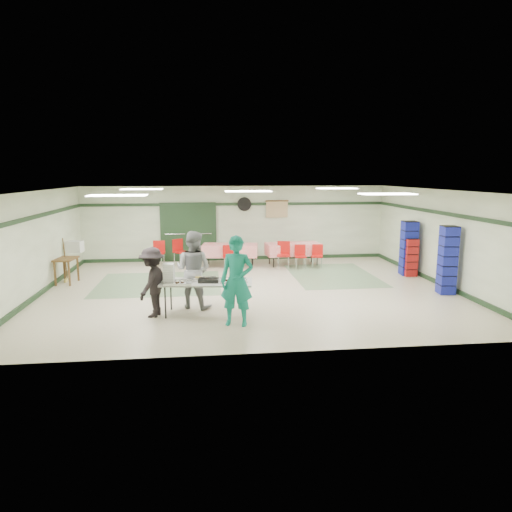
{
  "coord_description": "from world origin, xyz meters",
  "views": [
    {
      "loc": [
        -1.19,
        -12.09,
        3.14
      ],
      "look_at": [
        0.18,
        -0.3,
        0.99
      ],
      "focal_mm": 32.0,
      "sensor_mm": 36.0,
      "label": 1
    }
  ],
  "objects": [
    {
      "name": "baseboard_left",
      "position": [
        -5.47,
        0.0,
        0.06
      ],
      "size": [
        0.06,
        9.0,
        0.12
      ],
      "primitive_type": "cube",
      "rotation": [
        0.0,
        0.0,
        1.57
      ],
      "color": "#1B331C",
      "rests_on": "floor"
    },
    {
      "name": "broom",
      "position": [
        -5.23,
        1.55,
        0.67
      ],
      "size": [
        0.06,
        0.21,
        1.28
      ],
      "primitive_type": "cylinder",
      "rotation": [
        0.14,
        0.0,
        0.14
      ],
      "color": "brown",
      "rests_on": "floor"
    },
    {
      "name": "wall_back",
      "position": [
        0.0,
        4.5,
        1.35
      ],
      "size": [
        11.0,
        0.0,
        11.0
      ],
      "primitive_type": "plane",
      "rotation": [
        1.57,
        0.0,
        0.0
      ],
      "color": "silver",
      "rests_on": "floor"
    },
    {
      "name": "double_door_left",
      "position": [
        -2.2,
        4.44,
        1.05
      ],
      "size": [
        0.9,
        0.06,
        2.1
      ],
      "primitive_type": "cube",
      "color": "gray",
      "rests_on": "floor"
    },
    {
      "name": "wall_front",
      "position": [
        0.0,
        -4.5,
        1.35
      ],
      "size": [
        11.0,
        0.0,
        11.0
      ],
      "primitive_type": "plane",
      "rotation": [
        -1.57,
        0.0,
        0.0
      ],
      "color": "silver",
      "rests_on": "floor"
    },
    {
      "name": "wall_right",
      "position": [
        5.5,
        0.0,
        1.35
      ],
      "size": [
        0.0,
        9.0,
        9.0
      ],
      "primitive_type": "plane",
      "rotation": [
        1.57,
        0.0,
        -1.57
      ],
      "color": "silver",
      "rests_on": "floor"
    },
    {
      "name": "crate_stack_blue_b",
      "position": [
        5.15,
        -1.02,
        0.9
      ],
      "size": [
        0.43,
        0.43,
        1.81
      ],
      "primitive_type": "cube",
      "rotation": [
        0.0,
        0.0,
        -0.1
      ],
      "color": "#192197",
      "rests_on": "floor"
    },
    {
      "name": "wall_left",
      "position": [
        -5.5,
        0.0,
        1.35
      ],
      "size": [
        0.0,
        9.0,
        9.0
      ],
      "primitive_type": "plane",
      "rotation": [
        1.57,
        0.0,
        1.57
      ],
      "color": "silver",
      "rests_on": "floor"
    },
    {
      "name": "serving_table",
      "position": [
        -1.15,
        -2.08,
        0.72
      ],
      "size": [
        2.11,
        1.05,
        0.76
      ],
      "rotation": [
        0.0,
        0.0,
        -0.12
      ],
      "color": "#A8A7A3",
      "rests_on": "floor"
    },
    {
      "name": "sheet_tray_left",
      "position": [
        -1.77,
        -2.22,
        0.77
      ],
      "size": [
        0.64,
        0.52,
        0.02
      ],
      "primitive_type": "cube",
      "rotation": [
        0.0,
        0.0,
        -0.12
      ],
      "color": "silver",
      "rests_on": "serving_table"
    },
    {
      "name": "ceiling",
      "position": [
        0.0,
        0.0,
        2.7
      ],
      "size": [
        11.0,
        11.0,
        0.0
      ],
      "primitive_type": "plane",
      "rotation": [
        3.14,
        0.0,
        0.0
      ],
      "color": "silver",
      "rests_on": "wall_back"
    },
    {
      "name": "chair_a",
      "position": [
        2.02,
        2.71,
        0.48
      ],
      "size": [
        0.4,
        0.4,
        0.79
      ],
      "rotation": [
        0.0,
        0.0,
        -0.09
      ],
      "color": "red",
      "rests_on": "floor"
    },
    {
      "name": "volunteer_grey",
      "position": [
        -1.45,
        -1.5,
        0.92
      ],
      "size": [
        1.1,
        1.01,
        1.83
      ],
      "primitive_type": "imported",
      "rotation": [
        0.0,
        0.0,
        2.69
      ],
      "color": "gray",
      "rests_on": "floor"
    },
    {
      "name": "crate_stack_blue_a",
      "position": [
        5.15,
        1.28,
        0.85
      ],
      "size": [
        0.47,
        0.47,
        1.7
      ],
      "primitive_type": "cube",
      "rotation": [
        0.0,
        0.0,
        -0.09
      ],
      "color": "#192197",
      "rests_on": "floor"
    },
    {
      "name": "trim_right",
      "position": [
        5.47,
        0.0,
        2.05
      ],
      "size": [
        0.06,
        9.0,
        0.1
      ],
      "primitive_type": "cube",
      "rotation": [
        0.0,
        0.0,
        1.57
      ],
      "color": "#1B331C",
      "rests_on": "wall_back"
    },
    {
      "name": "office_printer",
      "position": [
        -5.15,
        2.36,
        0.92
      ],
      "size": [
        0.47,
        0.42,
        0.35
      ],
      "primitive_type": "cube",
      "rotation": [
        0.0,
        0.0,
        -0.09
      ],
      "color": "silver",
      "rests_on": "printer_table"
    },
    {
      "name": "trim_left",
      "position": [
        -5.47,
        0.0,
        2.05
      ],
      "size": [
        0.06,
        9.0,
        0.1
      ],
      "primitive_type": "cube",
      "rotation": [
        0.0,
        0.0,
        1.57
      ],
      "color": "#1B331C",
      "rests_on": "wall_back"
    },
    {
      "name": "floor",
      "position": [
        0.0,
        0.0,
        0.0
      ],
      "size": [
        11.0,
        11.0,
        0.0
      ],
      "primitive_type": "plane",
      "color": "beige",
      "rests_on": "ground"
    },
    {
      "name": "volunteer_dark",
      "position": [
        -2.34,
        -2.09,
        0.78
      ],
      "size": [
        0.87,
        1.14,
        1.56
      ],
      "primitive_type": "imported",
      "rotation": [
        0.0,
        0.0,
        -1.89
      ],
      "color": "black",
      "rests_on": "floor"
    },
    {
      "name": "chair_loose_b",
      "position": [
        -2.74,
        3.56,
        0.54
      ],
      "size": [
        0.48,
        0.48,
        0.88
      ],
      "rotation": [
        0.0,
        0.0,
        -0.18
      ],
      "color": "red",
      "rests_on": "floor"
    },
    {
      "name": "baseboard_back",
      "position": [
        0.0,
        4.47,
        0.06
      ],
      "size": [
        11.0,
        0.06,
        0.12
      ],
      "primitive_type": "cube",
      "color": "#1B331C",
      "rests_on": "floor"
    },
    {
      "name": "door_frame",
      "position": [
        -1.73,
        4.42,
        1.05
      ],
      "size": [
        2.0,
        0.03,
        2.15
      ],
      "primitive_type": "cube",
      "color": "#1B331C",
      "rests_on": "floor"
    },
    {
      "name": "printer_table",
      "position": [
        -5.15,
        1.35,
        0.62
      ],
      "size": [
        0.59,
        0.83,
        0.74
      ],
      "rotation": [
        0.0,
        0.0,
        -0.12
      ],
      "color": "brown",
      "rests_on": "floor"
    },
    {
      "name": "volunteer_teal",
      "position": [
        -0.53,
        -2.9,
        0.95
      ],
      "size": [
        0.79,
        0.62,
        1.89
      ],
      "primitive_type": "imported",
      "rotation": [
        0.0,
        0.0,
        -0.28
      ],
      "color": "#138572",
      "rests_on": "floor"
    },
    {
      "name": "wall_fan",
      "position": [
        0.3,
        4.44,
        2.05
      ],
      "size": [
        0.5,
        0.1,
        0.5
      ],
      "primitive_type": "cylinder",
      "rotation": [
        1.57,
        0.0,
        0.0
      ],
      "color": "black",
      "rests_on": "wall_back"
    },
    {
      "name": "dining_table_a",
      "position": [
        1.89,
        3.28,
        0.57
      ],
      "size": [
        1.93,
        0.99,
        0.77
      ],
      "rotation": [
        0.0,
        0.0,
        0.09
      ],
      "color": "red",
      "rests_on": "floor"
    },
    {
      "name": "green_patch_a",
      "position": [
        -2.5,
        1.0,
        0.0
      ],
      "size": [
        3.5,
        3.0,
        0.01
      ],
      "primitive_type": "cube",
      "color": "slate",
      "rests_on": "floor"
    },
    {
      "name": "trim_back",
      "position": [
        0.0,
        4.47,
        2.05
      ],
      "size": [
        11.0,
        0.06,
        0.1
      ],
      "primitive_type": "cube",
      "color": "#1B331C",
      "rests_on": "wall_back"
    },
    {
      "name": "double_door_right",
      "position": [
        -1.25,
        4.44,
        1.05
      ],
      "size": [
        0.9,
        0.06,
        2.1
      ],
      "primitive_type": "cube",
      "color": "gray",
      "rests_on": "floor"
    },
    {
      "name": "dining_table_b",
      "position": [
        -0.31,
        3.28,
        0.57
      ],
      "size": [
        1.95,
        1.07,
        0.77
      ],
      "rotation": [
        0.0,
        0.0,
        -0.14
      ],
      "color": "red",
      "rests_on": "floor"
    },
    {
      "name": "chair_b",
      "position": [
        1.46,
        2.72,
        0.56
      ],
      "size": [
        0.5,
        0.5,
        0.91
      ],
      "rotation": [
        0.0,
        0.0,
        -0.19
      ],
      "color": "red",
      "rests_on": "floor"
    },
    {
      "name": "chair_loose_a",
      "position": [
        -2.04,
        3.75,
        0.55
      ],
      "size": [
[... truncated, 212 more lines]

